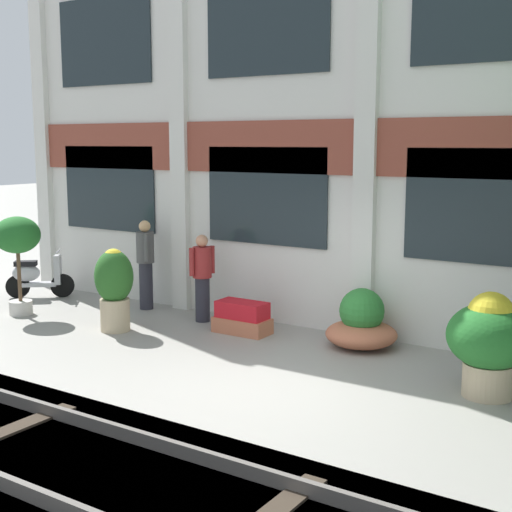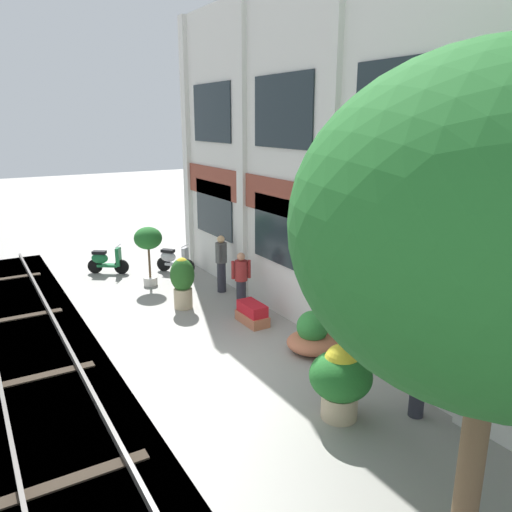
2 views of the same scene
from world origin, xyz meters
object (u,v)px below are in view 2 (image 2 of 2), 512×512
Objects in this scene: scooter_second_parked at (106,261)px; resident_near_plants at (420,369)px; potted_plant_fluted_column at (182,280)px; potted_plant_glazed_jar at (341,378)px; resident_by_doorway at (221,262)px; potted_plant_wide_bowl at (312,336)px; potted_plant_tall_urn at (148,242)px; scooter_near_curb at (174,260)px; resident_watching_tracks at (241,279)px; potted_plant_square_trough at (252,314)px; broadleaf_tree at (502,237)px.

resident_near_plants reaches higher than scooter_second_parked.
potted_plant_fluted_column is 1.05× the size of potted_plant_glazed_jar.
potted_plant_wide_bowl is at bearing 130.75° from resident_by_doorway.
scooter_second_parked is (-1.93, -0.85, -0.93)m from potted_plant_tall_urn.
potted_plant_fluted_column is at bearing -42.16° from scooter_second_parked.
potted_plant_glazed_jar is at bearing -44.16° from scooter_near_curb.
potted_plant_fluted_column is at bearing 3.23° from potted_plant_tall_urn.
scooter_near_curb is at bearing -157.41° from resident_watching_tracks.
potted_plant_square_trough is (1.89, 1.07, -0.55)m from potted_plant_fluted_column.
potted_plant_glazed_jar is at bearing 2.78° from potted_plant_tall_urn.
potted_plant_tall_urn is 1.11× the size of resident_near_plants.
resident_watching_tracks reaches higher than scooter_near_curb.
potted_plant_wide_bowl is 0.83× the size of potted_plant_glazed_jar.
broadleaf_tree reaches higher than resident_near_plants.
potted_plant_wide_bowl is at bearing 19.41° from resident_watching_tracks.
potted_plant_glazed_jar is at bearing 6.87° from resident_watching_tracks.
potted_plant_glazed_jar is (2.27, -1.13, 0.40)m from potted_plant_wide_bowl.
potted_plant_square_trough is at bearing 29.41° from potted_plant_fluted_column.
potted_plant_fluted_column reaches higher than potted_plant_wide_bowl.
potted_plant_tall_urn reaches higher than potted_plant_square_trough.
resident_near_plants is at bearing 9.83° from potted_plant_tall_urn.
scooter_near_curb is at bearing -179.36° from potted_plant_square_trough.
potted_plant_wide_bowl reaches higher than potted_plant_square_trough.
broadleaf_tree is 3.34× the size of resident_by_doorway.
resident_by_doorway is at bearing -28.96° from scooter_near_curb.
broadleaf_tree is at bearing 121.66° from resident_by_doorway.
broadleaf_tree is 6.44m from potted_plant_wide_bowl.
scooter_near_curb is (-0.92, 1.14, -0.93)m from potted_plant_tall_urn.
potted_plant_fluted_column is at bearing -160.22° from potted_plant_wide_bowl.
potted_plant_tall_urn reaches higher than scooter_second_parked.
potted_plant_square_trough is at bearing -64.43° from resident_near_plants.
resident_by_doorway is at bearing -20.49° from scooter_second_parked.
resident_watching_tracks is at bearing -178.60° from potted_plant_wide_bowl.
potted_plant_wide_bowl is at bearing -68.04° from resident_near_plants.
potted_plant_tall_urn is 1.64× the size of scooter_near_curb.
resident_near_plants is (7.49, -0.05, -0.03)m from resident_by_doorway.
potted_plant_square_trough is 4.40m from potted_plant_glazed_jar.
potted_plant_glazed_jar is 9.44m from scooter_near_curb.
potted_plant_tall_urn is at bearing -59.07° from resident_near_plants.
potted_plant_fluted_column is 0.85× the size of resident_near_plants.
broadleaf_tree is 5.10× the size of potted_plant_wide_bowl.
potted_plant_glazed_jar is 1.14× the size of scooter_second_parked.
potted_plant_tall_urn is 2.30m from scooter_second_parked.
potted_plant_fluted_column is (-9.07, 0.25, -3.04)m from broadleaf_tree.
potted_plant_tall_urn is 6.49m from potted_plant_wide_bowl.
potted_plant_tall_urn is at bearing -176.77° from potted_plant_fluted_column.
resident_watching_tracks is at bearing 169.08° from broadleaf_tree.
potted_plant_wide_bowl is (3.92, 1.41, -0.45)m from potted_plant_fluted_column.
scooter_near_curb is (-12.29, 1.26, -3.40)m from broadleaf_tree.
potted_plant_square_trough is at bearing 15.94° from potted_plant_tall_urn.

